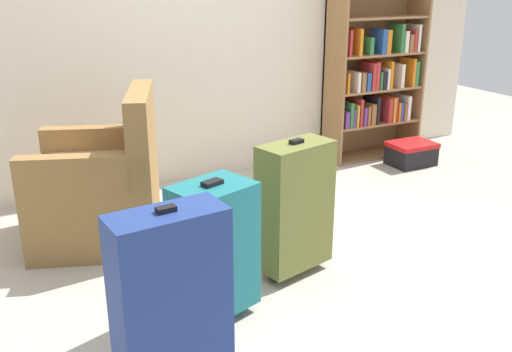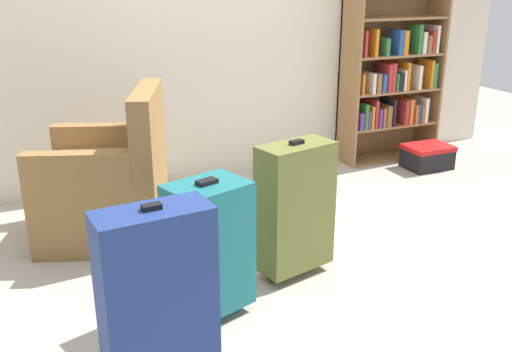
{
  "view_description": "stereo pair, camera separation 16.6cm",
  "coord_description": "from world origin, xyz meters",
  "views": [
    {
      "loc": [
        -1.38,
        -2.3,
        1.5
      ],
      "look_at": [
        -0.17,
        0.09,
        0.55
      ],
      "focal_mm": 39.5,
      "sensor_mm": 36.0,
      "label": 1
    },
    {
      "loc": [
        -1.23,
        -2.37,
        1.5
      ],
      "look_at": [
        -0.17,
        0.09,
        0.55
      ],
      "focal_mm": 39.5,
      "sensor_mm": 36.0,
      "label": 2
    }
  ],
  "objects": [
    {
      "name": "ground_plane",
      "position": [
        0.0,
        0.0,
        0.0
      ],
      "size": [
        9.91,
        9.91,
        0.0
      ],
      "primitive_type": "plane",
      "color": "#B2A899"
    },
    {
      "name": "back_wall",
      "position": [
        0.0,
        1.73,
        1.3
      ],
      "size": [
        5.66,
        0.1,
        2.6
      ],
      "primitive_type": "cube",
      "color": "beige",
      "rests_on": "ground"
    },
    {
      "name": "bookshelf",
      "position": [
        1.68,
        1.53,
        0.81
      ],
      "size": [
        0.85,
        0.31,
        1.76
      ],
      "color": "olive",
      "rests_on": "ground"
    },
    {
      "name": "armchair",
      "position": [
        -0.79,
        0.88,
        0.32
      ],
      "size": [
        0.9,
        0.9,
        0.9
      ],
      "color": "olive",
      "rests_on": "ground"
    },
    {
      "name": "mug",
      "position": [
        -0.3,
        0.82,
        0.05
      ],
      "size": [
        0.12,
        0.08,
        0.1
      ],
      "color": "#1959A5",
      "rests_on": "ground"
    },
    {
      "name": "storage_box",
      "position": [
        1.82,
        1.14,
        0.1
      ],
      "size": [
        0.37,
        0.28,
        0.19
      ],
      "color": "black",
      "rests_on": "ground"
    },
    {
      "name": "suitcase_teal",
      "position": [
        -0.52,
        -0.18,
        0.35
      ],
      "size": [
        0.41,
        0.35,
        0.67
      ],
      "color": "#19666B",
      "rests_on": "ground"
    },
    {
      "name": "suitcase_olive",
      "position": [
        0.01,
        0.01,
        0.38
      ],
      "size": [
        0.43,
        0.28,
        0.74
      ],
      "color": "brown",
      "rests_on": "ground"
    },
    {
      "name": "suitcase_navy_blue",
      "position": [
        -0.85,
        -0.55,
        0.39
      ],
      "size": [
        0.44,
        0.23,
        0.75
      ],
      "color": "navy",
      "rests_on": "ground"
    }
  ]
}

